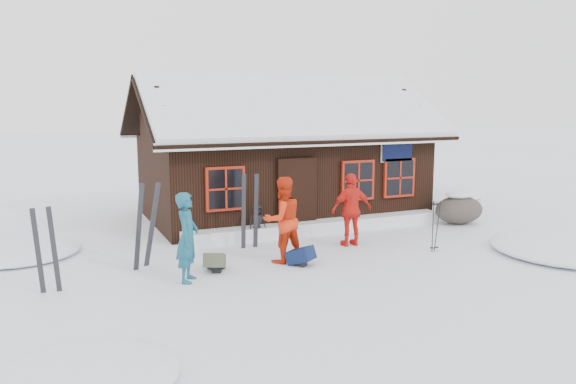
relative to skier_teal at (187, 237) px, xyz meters
name	(u,v)px	position (x,y,z in m)	size (l,w,h in m)	color
ground	(305,259)	(2.81, 0.51, -0.90)	(120.00, 120.00, 0.00)	white
mountain_hut	(280,165)	(4.31, 5.49, 0.68)	(8.90, 6.09, 4.42)	black
snow_drift	(319,226)	(4.31, 2.76, -0.72)	(7.60, 0.60, 0.35)	white
snow_mounds	(331,235)	(4.46, 2.37, -0.90)	(20.60, 13.20, 0.48)	white
skier_teal	(187,237)	(0.00, 0.00, 0.00)	(0.65, 0.43, 1.79)	#155267
skier_orange_left	(283,220)	(2.27, 0.53, 0.06)	(0.93, 0.73, 1.92)	red
skier_orange_right	(352,210)	(4.39, 1.17, 0.01)	(1.06, 0.44, 1.81)	red
skier_crouched	(257,222)	(2.45, 2.64, -0.43)	(0.45, 0.30, 0.93)	black
boulder	(459,209)	(8.61, 2.17, -0.46)	(1.49, 1.11, 0.86)	#524942
ski_pair_left	(146,226)	(-0.58, 1.36, 0.00)	(0.69, 0.29, 1.88)	black
ski_pair_mid	(46,251)	(-2.56, 0.40, -0.11)	(0.47, 0.10, 1.68)	black
ski_pair_right	(250,212)	(2.02, 1.99, -0.02)	(0.46, 0.10, 1.87)	black
ski_poles	(435,227)	(5.97, -0.08, -0.31)	(0.22, 0.11, 1.25)	black
backpack_blue	(301,259)	(2.52, 0.12, -0.75)	(0.41, 0.54, 0.29)	#0F1B42
backpack_olive	(215,264)	(0.67, 0.45, -0.75)	(0.41, 0.55, 0.30)	#4A4F38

